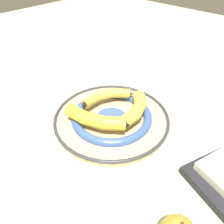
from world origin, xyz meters
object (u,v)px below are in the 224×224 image
at_px(decorative_bowl, 112,118).
at_px(banana_c, 135,110).
at_px(banana_b, 93,119).
at_px(banana_a, 107,96).

height_order(decorative_bowl, banana_c, banana_c).
relative_size(decorative_bowl, banana_b, 1.83).
height_order(banana_b, banana_c, banana_b).
distance_m(banana_a, banana_b, 0.12).
bearing_deg(banana_c, banana_b, 131.78).
bearing_deg(decorative_bowl, banana_b, -2.78).
bearing_deg(banana_c, decorative_bowl, 105.52).
xyz_separation_m(decorative_bowl, banana_a, (-0.04, -0.06, 0.04)).
bearing_deg(banana_a, banana_c, 115.53).
xyz_separation_m(decorative_bowl, banana_b, (0.07, -0.00, 0.04)).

